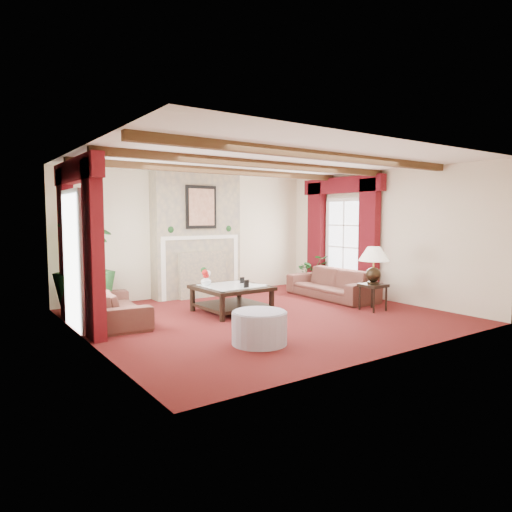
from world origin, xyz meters
TOP-DOWN VIEW (x-y plane):
  - floor at (0.00, 0.00)m, footprint 6.00×6.00m
  - ceiling at (0.00, 0.00)m, footprint 6.00×6.00m
  - back_wall at (0.00, 2.75)m, footprint 6.00×0.02m
  - left_wall at (-3.00, 0.00)m, footprint 0.02×5.50m
  - right_wall at (3.00, 0.00)m, footprint 0.02×5.50m
  - ceiling_beams at (0.00, 0.00)m, footprint 6.00×3.00m
  - fireplace at (0.00, 2.55)m, footprint 2.00×0.52m
  - french_door_left at (-2.97, 1.00)m, footprint 0.10×1.10m
  - french_door_right at (2.97, 1.00)m, footprint 0.10×1.10m
  - curtains_left at (-2.86, 1.00)m, footprint 0.20×2.40m
  - curtains_right at (2.86, 1.00)m, footprint 0.20×2.40m
  - sofa_left at (-2.27, 1.09)m, footprint 2.05×1.00m
  - sofa_right at (2.23, 0.64)m, footprint 2.19×0.80m
  - potted_palm at (-2.54, 1.98)m, footprint 2.89×2.91m
  - small_plant at (2.61, 1.70)m, footprint 1.06×1.12m
  - coffee_table at (-0.31, 0.62)m, footprint 1.22×1.22m
  - side_table at (1.96, -0.74)m, footprint 0.51×0.51m
  - ottoman at (-1.08, -1.36)m, footprint 0.77×0.77m
  - table_lamp at (1.96, -0.74)m, footprint 0.56×0.56m
  - flower_vase at (-0.67, 0.92)m, footprint 0.20×0.20m
  - book at (0.02, 0.30)m, footprint 0.21×0.17m
  - photo_frame_a at (-0.23, 0.24)m, footprint 0.11×0.04m
  - photo_frame_b at (0.00, 0.73)m, footprint 0.10×0.03m

SIDE VIEW (x-z plane):
  - floor at x=0.00m, z-range 0.00..0.00m
  - ottoman at x=-1.08m, z-range 0.00..0.45m
  - coffee_table at x=-0.31m, z-range 0.00..0.49m
  - side_table at x=1.96m, z-range 0.00..0.50m
  - small_plant at x=2.61m, z-range 0.00..0.66m
  - sofa_left at x=-2.27m, z-range 0.00..0.75m
  - sofa_right at x=2.23m, z-range 0.00..0.84m
  - potted_palm at x=-2.54m, z-range 0.00..1.06m
  - photo_frame_b at x=0.00m, z-range 0.49..0.61m
  - photo_frame_a at x=-0.23m, z-range 0.49..0.64m
  - flower_vase at x=-0.67m, z-range 0.49..0.68m
  - book at x=0.02m, z-range 0.49..0.76m
  - table_lamp at x=1.96m, z-range 0.50..1.21m
  - back_wall at x=0.00m, z-range 0.00..2.70m
  - left_wall at x=-3.00m, z-range 0.00..2.70m
  - right_wall at x=3.00m, z-range 0.00..2.70m
  - french_door_left at x=-2.97m, z-range 1.05..3.21m
  - french_door_right at x=2.97m, z-range 1.05..3.21m
  - curtains_left at x=-2.86m, z-range 1.28..3.83m
  - curtains_right at x=2.86m, z-range 1.28..3.83m
  - ceiling_beams at x=0.00m, z-range 2.58..2.70m
  - ceiling at x=0.00m, z-range 2.70..2.70m
  - fireplace at x=0.00m, z-range 1.35..4.05m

